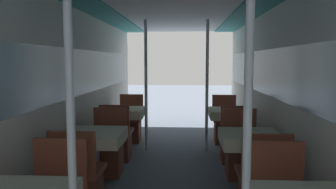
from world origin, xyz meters
The scene contains 17 objects.
wall_left centered at (-1.32, 2.92, 1.15)m, with size 0.05×8.64×2.24m.
wall_right centered at (1.32, 2.92, 1.15)m, with size 0.05×8.64×2.24m.
support_pole_left_0 centered at (-0.52, 0.97, 1.12)m, with size 0.05×0.05×2.24m.
dining_table_left_1 centered at (-0.90, 2.80, 0.63)m, with size 0.67×0.67×0.73m.
chair_left_near_1 centered at (-0.90, 2.21, 0.29)m, with size 0.46×0.46×0.90m.
chair_left_far_1 centered at (-0.90, 3.39, 0.29)m, with size 0.46×0.46×0.90m.
dining_table_left_2 centered at (-0.90, 4.64, 0.63)m, with size 0.67×0.67×0.73m.
chair_left_near_2 centered at (-0.90, 4.04, 0.29)m, with size 0.46×0.46×0.90m.
chair_left_far_2 centered at (-0.90, 5.23, 0.29)m, with size 0.46×0.46×0.90m.
support_pole_left_2 centered at (-0.52, 4.64, 1.12)m, with size 0.05×0.05×2.24m.
support_pole_right_0 centered at (0.52, 0.97, 1.12)m, with size 0.05×0.05×2.24m.
dining_table_right_1 centered at (0.90, 2.80, 0.63)m, with size 0.67×0.67×0.73m.
chair_right_far_1 centered at (0.90, 3.39, 0.29)m, with size 0.46×0.46×0.90m.
dining_table_right_2 centered at (0.90, 4.64, 0.63)m, with size 0.67×0.67×0.73m.
chair_right_near_2 centered at (0.90, 4.04, 0.29)m, with size 0.46×0.46×0.90m.
chair_right_far_2 centered at (0.90, 5.23, 0.29)m, with size 0.46×0.46×0.90m.
support_pole_right_2 centered at (0.52, 4.64, 1.12)m, with size 0.05×0.05×2.24m.
Camera 1 is at (0.16, -0.91, 1.55)m, focal length 35.00 mm.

